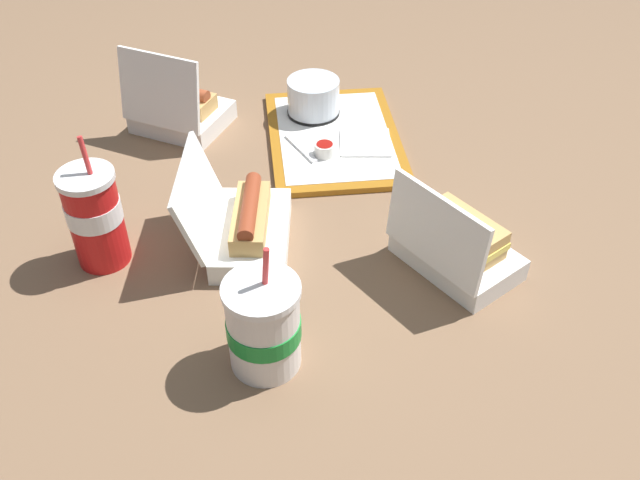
{
  "coord_description": "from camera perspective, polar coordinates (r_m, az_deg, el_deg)",
  "views": [
    {
      "loc": [
        -0.85,
        -0.02,
        0.79
      ],
      "look_at": [
        0.01,
        -0.02,
        0.05
      ],
      "focal_mm": 40.0,
      "sensor_mm": 36.0,
      "label": 1
    }
  ],
  "objects": [
    {
      "name": "soda_cup_center",
      "position": [
        0.97,
        -4.54,
        -6.84
      ],
      "size": [
        0.11,
        0.11,
        0.21
      ],
      "color": "white",
      "rests_on": "ground_plane"
    },
    {
      "name": "food_tray",
      "position": [
        1.46,
        1.15,
        8.19
      ],
      "size": [
        0.4,
        0.3,
        0.01
      ],
      "color": "#A56619",
      "rests_on": "ground_plane"
    },
    {
      "name": "ground_plane",
      "position": [
        1.16,
        -1.0,
        -2.29
      ],
      "size": [
        3.2,
        3.2,
        0.0
      ],
      "primitive_type": "plane",
      "color": "brown"
    },
    {
      "name": "plastic_fork",
      "position": [
        1.41,
        -1.55,
        7.35
      ],
      "size": [
        0.1,
        0.07,
        0.0
      ],
      "primitive_type": "cube",
      "rotation": [
        0.0,
        0.0,
        0.54
      ],
      "color": "white",
      "rests_on": "food_tray"
    },
    {
      "name": "ketchup_cup",
      "position": [
        1.39,
        0.37,
        7.3
      ],
      "size": [
        0.04,
        0.04,
        0.02
      ],
      "color": "white",
      "rests_on": "food_tray"
    },
    {
      "name": "napkin_stack",
      "position": [
        1.43,
        3.64,
        7.79
      ],
      "size": [
        0.1,
        0.1,
        0.0
      ],
      "primitive_type": "cube",
      "rotation": [
        0.0,
        0.0,
        0.0
      ],
      "color": "white",
      "rests_on": "food_tray"
    },
    {
      "name": "cake_container",
      "position": [
        1.51,
        -0.54,
        11.3
      ],
      "size": [
        0.11,
        0.11,
        0.08
      ],
      "color": "black",
      "rests_on": "food_tray"
    },
    {
      "name": "clamshell_sandwich_left",
      "position": [
        1.15,
        10.8,
        -0.46
      ],
      "size": [
        0.23,
        0.22,
        0.16
      ],
      "color": "white",
      "rests_on": "ground_plane"
    },
    {
      "name": "clamshell_hotdog_back",
      "position": [
        1.19,
        -6.03,
        1.21
      ],
      "size": [
        0.21,
        0.17,
        0.16
      ],
      "color": "white",
      "rests_on": "ground_plane"
    },
    {
      "name": "clamshell_hotdog_front",
      "position": [
        1.51,
        -11.19,
        10.22
      ],
      "size": [
        0.21,
        0.22,
        0.18
      ],
      "color": "white",
      "rests_on": "ground_plane"
    },
    {
      "name": "soda_cup_front",
      "position": [
        1.17,
        -17.55,
        1.81
      ],
      "size": [
        0.09,
        0.09,
        0.23
      ],
      "color": "red",
      "rests_on": "ground_plane"
    }
  ]
}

